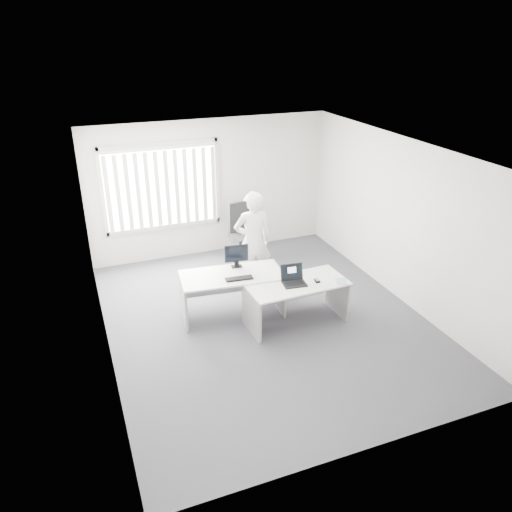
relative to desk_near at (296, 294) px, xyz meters
name	(u,v)px	position (x,y,z in m)	size (l,w,h in m)	color
ground	(265,320)	(-0.43, 0.25, -0.53)	(6.00, 6.00, 0.00)	#515058
wall_back	(210,188)	(-0.43, 3.25, 0.87)	(5.00, 0.02, 2.80)	silver
wall_front	(376,350)	(-0.43, -2.75, 0.87)	(5.00, 0.02, 2.80)	silver
wall_left	(98,268)	(-2.93, 0.25, 0.87)	(0.02, 6.00, 2.80)	silver
wall_right	(401,221)	(2.07, 0.25, 0.87)	(0.02, 6.00, 2.80)	silver
ceiling	(267,152)	(-0.43, 0.25, 2.27)	(5.00, 6.00, 0.02)	silver
window	(162,187)	(-1.43, 3.21, 1.02)	(2.32, 0.06, 1.76)	beige
blinds	(163,189)	(-1.43, 3.15, 0.99)	(2.20, 0.10, 1.50)	white
desk_near	(296,294)	(0.00, 0.00, 0.00)	(1.63, 0.81, 0.73)	white
desk_far	(232,286)	(-0.88, 0.60, 0.02)	(1.73, 0.95, 0.76)	white
office_chair	(244,242)	(0.06, 2.61, -0.16)	(0.74, 0.74, 1.19)	black
person	(253,241)	(-0.23, 1.36, 0.41)	(0.68, 0.45, 1.87)	silver
laptop	(295,277)	(-0.06, -0.04, 0.35)	(0.36, 0.32, 0.28)	black
paper_sheet	(314,281)	(0.28, -0.04, 0.20)	(0.28, 0.20, 0.00)	white
mouse	(317,280)	(0.32, -0.08, 0.23)	(0.07, 0.12, 0.05)	#ABABAD
booklet	(341,281)	(0.68, -0.21, 0.21)	(0.16, 0.22, 0.01)	white
keyboard	(239,279)	(-0.82, 0.40, 0.24)	(0.44, 0.15, 0.02)	black
monitor	(236,256)	(-0.71, 0.84, 0.43)	(0.40, 0.12, 0.40)	black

